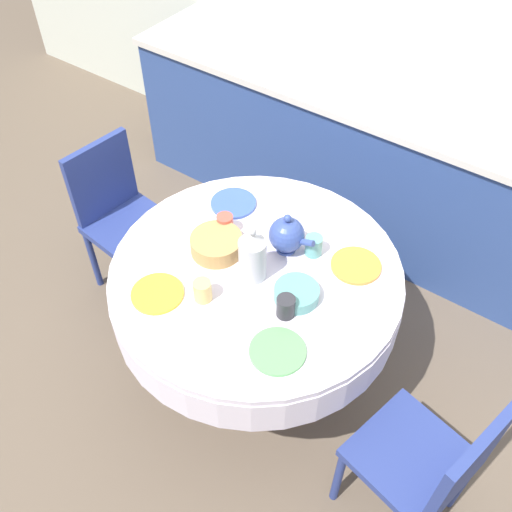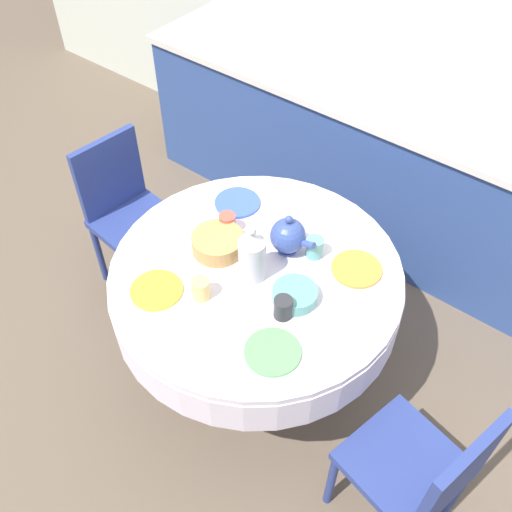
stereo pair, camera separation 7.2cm
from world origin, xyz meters
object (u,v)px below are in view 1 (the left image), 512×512
Objects in this scene: coffee_carafe at (252,256)px; chair_right at (121,213)px; chair_left at (430,464)px; teapot at (287,235)px.

chair_right is at bearing 171.56° from coffee_carafe.
teapot is at bearing 79.75° from chair_left.
chair_left is 1.02m from coffee_carafe.
coffee_carafe reaches higher than chair_left.
chair_right is (-1.89, 0.32, 0.00)m from chair_left.
chair_right is 1.06m from teapot.
teapot reaches higher than chair_left.
chair_right is 3.27× the size of coffee_carafe.
chair_right is at bearing -176.46° from teapot.
chair_left is 4.20× the size of teapot.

